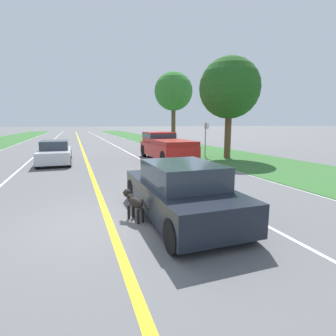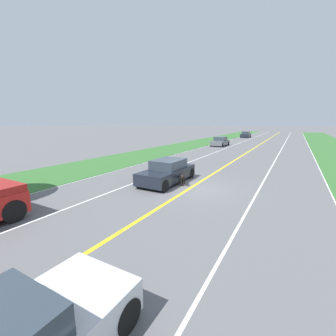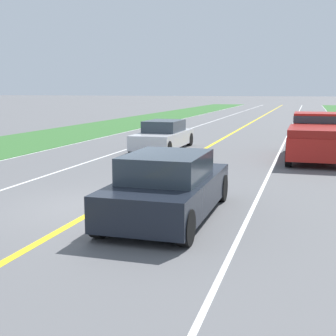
# 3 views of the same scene
# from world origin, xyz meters

# --- Properties ---
(ground_plane) EXTENTS (400.00, 400.00, 0.00)m
(ground_plane) POSITION_xyz_m (0.00, 0.00, 0.00)
(ground_plane) COLOR #5B5B5E
(centre_divider_line) EXTENTS (0.18, 160.00, 0.01)m
(centre_divider_line) POSITION_xyz_m (0.00, 0.00, 0.00)
(centre_divider_line) COLOR yellow
(centre_divider_line) RESTS_ON ground
(lane_edge_line_right) EXTENTS (0.14, 160.00, 0.01)m
(lane_edge_line_right) POSITION_xyz_m (7.00, 0.00, 0.00)
(lane_edge_line_right) COLOR white
(lane_edge_line_right) RESTS_ON ground
(lane_dash_same_dir) EXTENTS (0.10, 160.00, 0.01)m
(lane_dash_same_dir) POSITION_xyz_m (3.50, 0.00, 0.00)
(lane_dash_same_dir) COLOR white
(lane_dash_same_dir) RESTS_ON ground
(lane_dash_oncoming) EXTENTS (0.10, 160.00, 0.01)m
(lane_dash_oncoming) POSITION_xyz_m (-3.50, 0.00, 0.00)
(lane_dash_oncoming) COLOR white
(lane_dash_oncoming) RESTS_ON ground
(grass_verge_right) EXTENTS (6.00, 160.00, 0.03)m
(grass_verge_right) POSITION_xyz_m (10.00, 0.00, 0.01)
(grass_verge_right) COLOR #33662D
(grass_verge_right) RESTS_ON ground
(ego_car) EXTENTS (1.91, 4.47, 1.44)m
(ego_car) POSITION_xyz_m (1.80, -0.24, 0.67)
(ego_car) COLOR black
(ego_car) RESTS_ON ground
(dog) EXTENTS (0.46, 1.05, 0.76)m
(dog) POSITION_xyz_m (0.62, -0.04, 0.47)
(dog) COLOR black
(dog) RESTS_ON ground
(car_trailing_near) EXTENTS (1.92, 4.29, 1.41)m
(car_trailing_near) POSITION_xyz_m (5.24, -23.13, 0.65)
(car_trailing_near) COLOR #51565B
(car_trailing_near) RESTS_ON ground
(car_trailing_mid) EXTENTS (1.82, 4.32, 1.42)m
(car_trailing_mid) POSITION_xyz_m (5.43, -44.82, 0.66)
(car_trailing_mid) COLOR black
(car_trailing_mid) RESTS_ON ground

